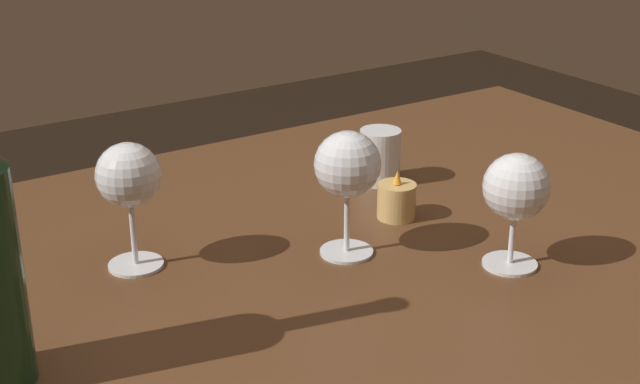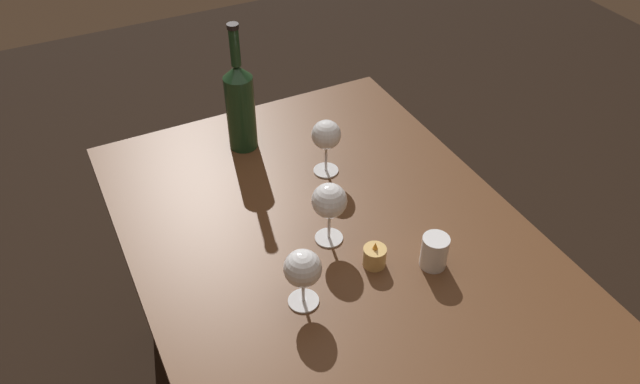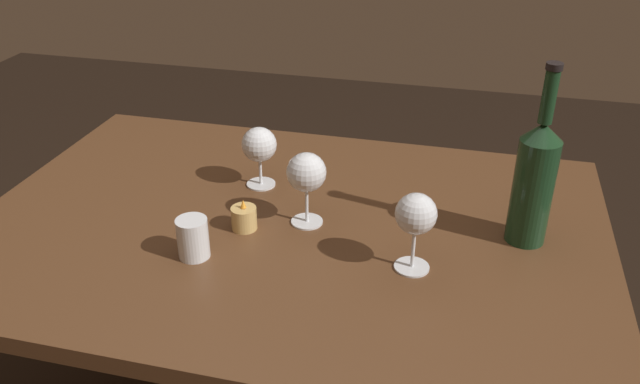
{
  "view_description": "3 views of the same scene",
  "coord_description": "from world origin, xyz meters",
  "px_view_note": "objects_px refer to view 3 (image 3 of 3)",
  "views": [
    {
      "loc": [
        -0.61,
        -0.83,
        1.23
      ],
      "look_at": [
        -0.05,
        0.03,
        0.81
      ],
      "focal_mm": 50.81,
      "sensor_mm": 36.0,
      "label": 1
    },
    {
      "loc": [
        0.9,
        -0.5,
        1.77
      ],
      "look_at": [
        -0.07,
        -0.02,
        0.86
      ],
      "focal_mm": 35.47,
      "sensor_mm": 36.0,
      "label": 2
    },
    {
      "loc": [
        -0.35,
        1.11,
        1.45
      ],
      "look_at": [
        -0.07,
        0.0,
        0.82
      ],
      "focal_mm": 36.72,
      "sensor_mm": 36.0,
      "label": 3
    }
  ],
  "objects_px": {
    "water_tumbler": "(193,240)",
    "votive_candle": "(244,219)",
    "wine_bottle": "(534,180)",
    "wine_glass_centre": "(259,146)",
    "wine_glass_left": "(306,174)",
    "wine_glass_right": "(416,216)"
  },
  "relations": [
    {
      "from": "wine_glass_left",
      "to": "votive_candle",
      "type": "height_order",
      "value": "wine_glass_left"
    },
    {
      "from": "wine_bottle",
      "to": "wine_glass_right",
      "type": "bearing_deg",
      "value": 36.74
    },
    {
      "from": "wine_glass_left",
      "to": "votive_candle",
      "type": "bearing_deg",
      "value": 24.37
    },
    {
      "from": "wine_bottle",
      "to": "votive_candle",
      "type": "bearing_deg",
      "value": 9.97
    },
    {
      "from": "wine_glass_right",
      "to": "wine_glass_centre",
      "type": "distance_m",
      "value": 0.45
    },
    {
      "from": "wine_bottle",
      "to": "votive_candle",
      "type": "distance_m",
      "value": 0.57
    },
    {
      "from": "wine_glass_right",
      "to": "water_tumbler",
      "type": "bearing_deg",
      "value": 8.57
    },
    {
      "from": "wine_glass_left",
      "to": "wine_glass_right",
      "type": "distance_m",
      "value": 0.26
    },
    {
      "from": "votive_candle",
      "to": "wine_glass_centre",
      "type": "bearing_deg",
      "value": -81.59
    },
    {
      "from": "wine_glass_centre",
      "to": "water_tumbler",
      "type": "bearing_deg",
      "value": 84.17
    },
    {
      "from": "water_tumbler",
      "to": "votive_candle",
      "type": "xyz_separation_m",
      "value": [
        -0.06,
        -0.12,
        -0.01
      ]
    },
    {
      "from": "water_tumbler",
      "to": "wine_glass_centre",
      "type": "bearing_deg",
      "value": -95.83
    },
    {
      "from": "wine_glass_left",
      "to": "wine_glass_right",
      "type": "xyz_separation_m",
      "value": [
        -0.23,
        0.11,
        -0.0
      ]
    },
    {
      "from": "wine_glass_left",
      "to": "votive_candle",
      "type": "distance_m",
      "value": 0.16
    },
    {
      "from": "wine_glass_left",
      "to": "water_tumbler",
      "type": "bearing_deg",
      "value": 43.96
    },
    {
      "from": "water_tumbler",
      "to": "votive_candle",
      "type": "height_order",
      "value": "water_tumbler"
    },
    {
      "from": "wine_glass_right",
      "to": "wine_bottle",
      "type": "distance_m",
      "value": 0.26
    },
    {
      "from": "wine_bottle",
      "to": "votive_candle",
      "type": "height_order",
      "value": "wine_bottle"
    },
    {
      "from": "wine_glass_right",
      "to": "wine_glass_centre",
      "type": "height_order",
      "value": "wine_glass_right"
    },
    {
      "from": "wine_glass_left",
      "to": "wine_glass_right",
      "type": "bearing_deg",
      "value": 154.8
    },
    {
      "from": "wine_bottle",
      "to": "wine_glass_left",
      "type": "bearing_deg",
      "value": 5.76
    },
    {
      "from": "wine_glass_left",
      "to": "wine_glass_centre",
      "type": "xyz_separation_m",
      "value": [
        0.15,
        -0.13,
        -0.02
      ]
    }
  ]
}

